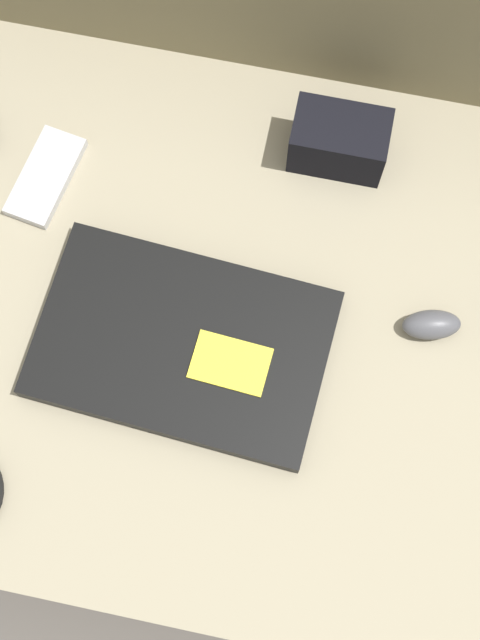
# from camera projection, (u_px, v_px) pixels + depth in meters

# --- Properties ---
(ground_plane) EXTENTS (8.00, 8.00, 0.00)m
(ground_plane) POSITION_uv_depth(u_px,v_px,m) (240.00, 355.00, 1.22)
(ground_plane) COLOR #4C4742
(couch_seat) EXTENTS (1.00, 0.71, 0.14)m
(couch_seat) POSITION_uv_depth(u_px,v_px,m) (240.00, 341.00, 1.15)
(couch_seat) COLOR gray
(couch_seat) RESTS_ON ground_plane
(laptop) EXTENTS (0.36, 0.24, 0.03)m
(laptop) POSITION_uv_depth(u_px,v_px,m) (183.00, 344.00, 1.06)
(laptop) COLOR black
(laptop) RESTS_ON couch_seat
(computer_mouse) EXTENTS (0.08, 0.05, 0.03)m
(computer_mouse) POSITION_uv_depth(u_px,v_px,m) (431.00, 325.00, 1.07)
(computer_mouse) COLOR #4C4C51
(computer_mouse) RESTS_ON couch_seat
(phone_black) EXTENTS (0.08, 0.14, 0.01)m
(phone_black) POSITION_uv_depth(u_px,v_px,m) (46.00, 177.00, 1.13)
(phone_black) COLOR #B7B7BC
(phone_black) RESTS_ON couch_seat
(camera_pouch) EXTENTS (0.12, 0.07, 0.07)m
(camera_pouch) POSITION_uv_depth(u_px,v_px,m) (339.00, 141.00, 1.11)
(camera_pouch) COLOR black
(camera_pouch) RESTS_ON couch_seat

